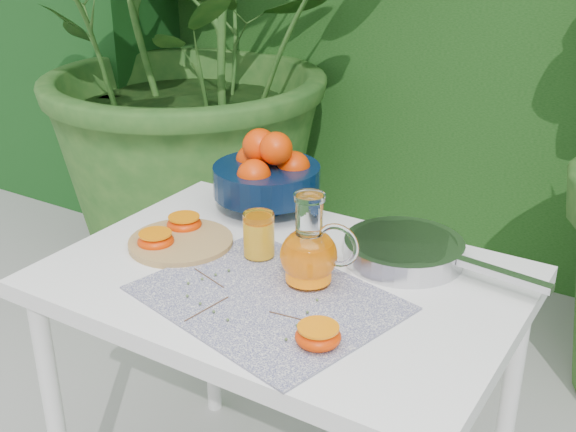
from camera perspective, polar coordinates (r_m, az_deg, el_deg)
The scene contains 10 objects.
potted_plant_left at distance 3.06m, azimuth -6.98°, elevation 14.21°, with size 1.99×1.99×1.99m, color #214F1B.
white_table at distance 1.61m, azimuth -0.38°, elevation -7.14°, with size 1.00×0.70×0.75m.
placemat at distance 1.48m, azimuth -1.66°, elevation -6.48°, with size 0.49×0.38×0.00m, color #0C0F48.
cutting_board at distance 1.71m, azimuth -8.46°, elevation -2.06°, with size 0.24×0.24×0.02m, color tan.
fruit_bowl at distance 1.86m, azimuth -1.63°, elevation 3.39°, with size 0.30×0.30×0.22m.
juice_pitcher at distance 1.50m, azimuth 1.74°, elevation -2.92°, with size 0.18×0.13×0.20m.
juice_tumbler at distance 1.62m, azimuth -2.32°, elevation -1.59°, with size 0.08×0.08×0.10m.
saute_pan at distance 1.64m, azimuth 9.26°, elevation -2.64°, with size 0.48×0.30×0.05m.
orange_halves at distance 1.59m, azimuth -6.10°, elevation -3.52°, with size 0.62×0.35×0.04m.
thyme_sprigs at distance 1.46m, azimuth -3.80°, elevation -6.76°, with size 0.38×0.21×0.01m.
Camera 1 is at (0.77, -1.20, 1.50)m, focal length 45.00 mm.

